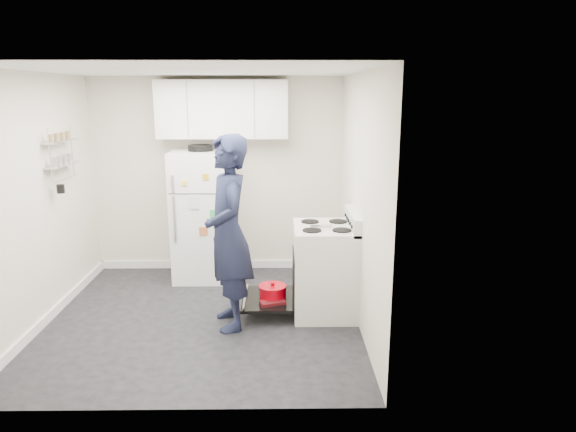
{
  "coord_description": "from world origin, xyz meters",
  "views": [
    {
      "loc": [
        0.82,
        -4.99,
        2.3
      ],
      "look_at": [
        0.89,
        0.2,
        1.05
      ],
      "focal_mm": 32.0,
      "sensor_mm": 36.0,
      "label": 1
    }
  ],
  "objects_px": {
    "open_oven_door": "(270,296)",
    "person": "(228,233)",
    "electric_range": "(324,270)",
    "refrigerator": "(203,215)"
  },
  "relations": [
    {
      "from": "person",
      "to": "electric_range",
      "type": "bearing_deg",
      "value": 92.21
    },
    {
      "from": "electric_range",
      "to": "open_oven_door",
      "type": "height_order",
      "value": "electric_range"
    },
    {
      "from": "electric_range",
      "to": "open_oven_door",
      "type": "relative_size",
      "value": 1.52
    },
    {
      "from": "refrigerator",
      "to": "electric_range",
      "type": "bearing_deg",
      "value": -37.73
    },
    {
      "from": "electric_range",
      "to": "person",
      "type": "xyz_separation_m",
      "value": [
        -0.96,
        -0.31,
        0.49
      ]
    },
    {
      "from": "electric_range",
      "to": "refrigerator",
      "type": "distance_m",
      "value": 1.83
    },
    {
      "from": "electric_range",
      "to": "open_oven_door",
      "type": "xyz_separation_m",
      "value": [
        -0.57,
        -0.01,
        -0.28
      ]
    },
    {
      "from": "electric_range",
      "to": "refrigerator",
      "type": "height_order",
      "value": "refrigerator"
    },
    {
      "from": "open_oven_door",
      "to": "person",
      "type": "relative_size",
      "value": 0.38
    },
    {
      "from": "electric_range",
      "to": "open_oven_door",
      "type": "distance_m",
      "value": 0.63
    }
  ]
}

